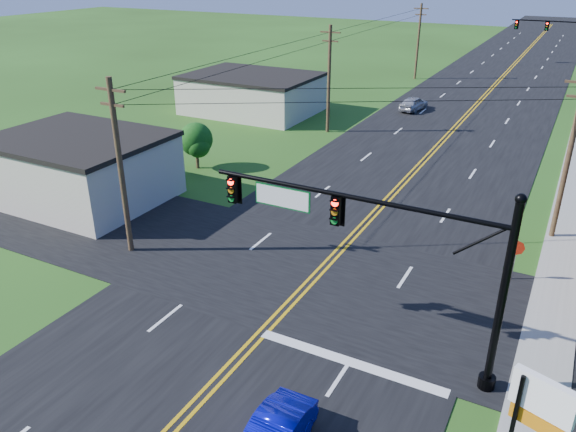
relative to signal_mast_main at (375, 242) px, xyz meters
The scene contains 14 objects.
road_main 42.49m from the signal_mast_main, 95.90° to the left, with size 16.00×220.00×0.04m, color black.
road_cross 7.56m from the signal_mast_main, 137.32° to the left, with size 70.00×10.00×0.04m, color black.
signal_mast_main is the anchor object (origin of this frame).
signal_mast_far 72.00m from the signal_mast_main, 89.92° to the left, with size 10.98×0.60×7.48m.
cream_bldg_near 22.33m from the signal_mast_main, 164.29° to the left, with size 10.20×8.20×4.10m.
cream_bldg_far 38.12m from the signal_mast_main, 127.88° to the left, with size 12.20×9.20×3.70m.
utility_pole_left_a 13.98m from the signal_mast_main, behind, with size 1.80×0.28×9.00m.
utility_pole_left_b 30.34m from the signal_mast_main, 117.14° to the left, with size 1.80×0.28×9.00m.
utility_pole_left_c 55.74m from the signal_mast_main, 104.37° to the left, with size 1.80×0.28×9.00m.
utility_pole_right_a 15.03m from the signal_mast_main, 68.69° to the left, with size 1.80×0.28×9.00m.
tree_left 23.22m from the signal_mast_main, 142.64° to the left, with size 2.40×2.40×3.37m.
distant_car 39.25m from the signal_mast_main, 103.83° to the left, with size 1.63×4.05×1.38m, color #ADAEB2.
stop_sign 9.73m from the signal_mast_main, 63.03° to the left, with size 0.74×0.17×2.09m.
pylon_sign 7.34m from the signal_mast_main, 28.77° to the right, with size 1.75×0.81×3.63m.
Camera 1 is at (9.86, -9.07, 13.91)m, focal length 35.00 mm.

